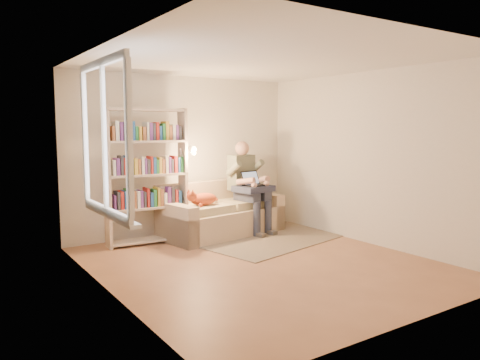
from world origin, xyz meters
TOP-DOWN VIEW (x-y plane):
  - floor at (0.00, 0.00)m, footprint 4.50×4.50m
  - ceiling at (0.00, 0.00)m, footprint 4.00×4.50m
  - wall_left at (-2.00, 0.00)m, footprint 0.02×4.50m
  - wall_right at (2.00, 0.00)m, footprint 0.02×4.50m
  - wall_back at (0.00, 2.25)m, footprint 4.00×0.02m
  - wall_front at (0.00, -2.25)m, footprint 4.00×0.02m
  - window at (-1.95, 0.20)m, footprint 0.12×1.52m
  - sofa at (0.43, 1.74)m, footprint 2.15×1.21m
  - person at (0.90, 1.66)m, footprint 0.52×0.74m
  - cat at (-0.04, 1.54)m, footprint 0.66×0.30m
  - blanket at (0.95, 1.50)m, footprint 0.64×0.55m
  - laptop at (0.95, 1.52)m, footprint 0.40×0.36m
  - bookshelf at (-0.81, 1.84)m, footprint 1.36×0.48m
  - rug at (0.94, 0.99)m, footprint 2.65×1.90m

SIDE VIEW (x-z plane):
  - floor at x=0.00m, z-range 0.00..0.00m
  - rug at x=0.94m, z-range 0.00..0.01m
  - sofa at x=0.43m, z-range -0.12..0.75m
  - cat at x=-0.04m, z-range 0.54..0.78m
  - blanket at x=0.95m, z-range 0.71..0.80m
  - person at x=0.90m, z-range 0.09..1.62m
  - laptop at x=0.95m, z-range 0.72..1.01m
  - bookshelf at x=-0.81m, z-range 0.11..2.16m
  - wall_left at x=-2.00m, z-range 0.00..2.60m
  - wall_right at x=2.00m, z-range 0.00..2.60m
  - wall_back at x=0.00m, z-range 0.00..2.60m
  - wall_front at x=0.00m, z-range 0.00..2.60m
  - window at x=-1.95m, z-range 0.53..2.22m
  - ceiling at x=0.00m, z-range 2.59..2.61m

